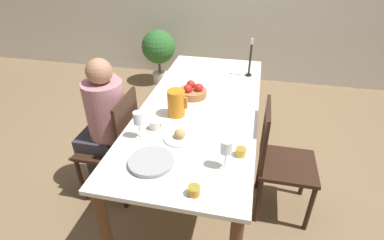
% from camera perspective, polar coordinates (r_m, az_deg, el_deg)
% --- Properties ---
extents(ground_plane, '(20.00, 20.00, 0.00)m').
position_cam_1_polar(ground_plane, '(2.83, 1.41, -10.91)').
color(ground_plane, '#7F6647').
extents(dining_table, '(0.90, 2.12, 0.77)m').
position_cam_1_polar(dining_table, '(2.42, 1.62, 1.00)').
color(dining_table, white).
rests_on(dining_table, ground_plane).
extents(chair_person_side, '(0.42, 0.42, 0.92)m').
position_cam_1_polar(chair_person_side, '(2.48, -14.36, -4.39)').
color(chair_person_side, '#331E14').
rests_on(chair_person_side, ground_plane).
extents(chair_opposite, '(0.42, 0.42, 0.92)m').
position_cam_1_polar(chair_opposite, '(2.35, 16.14, -7.08)').
color(chair_opposite, '#331E14').
rests_on(chair_opposite, ground_plane).
extents(person_seated, '(0.39, 0.41, 1.19)m').
position_cam_1_polar(person_seated, '(2.43, -16.54, 0.49)').
color(person_seated, '#33333D').
rests_on(person_seated, ground_plane).
extents(red_pitcher, '(0.15, 0.13, 0.20)m').
position_cam_1_polar(red_pitcher, '(2.19, -3.04, 3.27)').
color(red_pitcher, orange).
rests_on(red_pitcher, dining_table).
extents(wine_glass_water, '(0.07, 0.07, 0.19)m').
position_cam_1_polar(wine_glass_water, '(1.68, 6.52, -5.33)').
color(wine_glass_water, white).
rests_on(wine_glass_water, dining_table).
extents(wine_glass_juice, '(0.07, 0.07, 0.19)m').
position_cam_1_polar(wine_glass_juice, '(1.95, -10.15, 0.14)').
color(wine_glass_juice, white).
rests_on(wine_glass_juice, dining_table).
extents(teacup_near_person, '(0.13, 0.13, 0.07)m').
position_cam_1_polar(teacup_near_person, '(2.07, -7.08, -1.10)').
color(teacup_near_person, silver).
rests_on(teacup_near_person, dining_table).
extents(serving_tray, '(0.27, 0.27, 0.03)m').
position_cam_1_polar(serving_tray, '(1.78, -7.78, -7.89)').
color(serving_tray, '#9E9EA3').
rests_on(serving_tray, dining_table).
extents(bread_plate, '(0.21, 0.21, 0.07)m').
position_cam_1_polar(bread_plate, '(1.97, -2.36, -3.09)').
color(bread_plate, silver).
rests_on(bread_plate, dining_table).
extents(jam_jar_amber, '(0.07, 0.07, 0.05)m').
position_cam_1_polar(jam_jar_amber, '(1.58, 0.39, -13.22)').
color(jam_jar_amber, '#C67A1E').
rests_on(jam_jar_amber, dining_table).
extents(jam_jar_red, '(0.07, 0.07, 0.05)m').
position_cam_1_polar(jam_jar_red, '(1.84, 9.29, -5.96)').
color(jam_jar_red, gold).
rests_on(jam_jar_red, dining_table).
extents(fruit_bowl, '(0.23, 0.23, 0.12)m').
position_cam_1_polar(fruit_bowl, '(2.48, 0.12, 5.48)').
color(fruit_bowl, '#9E6B3D').
rests_on(fruit_bowl, dining_table).
extents(candlestick_tall, '(0.06, 0.06, 0.35)m').
position_cam_1_polar(candlestick_tall, '(2.88, 10.98, 10.86)').
color(candlestick_tall, black).
rests_on(candlestick_tall, dining_table).
extents(potted_plant, '(0.48, 0.48, 0.79)m').
position_cam_1_polar(potted_plant, '(4.44, -6.40, 13.33)').
color(potted_plant, beige).
rests_on(potted_plant, ground_plane).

